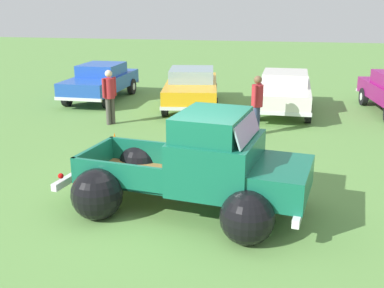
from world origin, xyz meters
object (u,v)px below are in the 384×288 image
spectator_1 (257,101)px  lane_cone_0 (115,145)px  show_car_2 (284,90)px  show_car_1 (192,86)px  show_car_0 (101,80)px  spectator_0 (110,93)px  vintage_pickup_truck (203,173)px

spectator_1 → lane_cone_0: bearing=-126.3°
spectator_1 → lane_cone_0: size_ratio=2.80×
show_car_2 → show_car_1: bearing=-91.5°
show_car_0 → show_car_2: 7.29m
spectator_0 → show_car_2: bearing=-120.4°
show_car_0 → lane_cone_0: (3.13, -6.74, -0.47)m
spectator_0 → spectator_1: size_ratio=0.99×
vintage_pickup_truck → show_car_0: (-5.92, 9.45, 0.02)m
vintage_pickup_truck → show_car_1: 9.09m
spectator_1 → show_car_0: bearing=163.0°
spectator_1 → vintage_pickup_truck: bearing=-81.9°
lane_cone_0 → spectator_1: bearing=39.5°
vintage_pickup_truck → spectator_1: (0.59, 5.50, 0.25)m
show_car_2 → spectator_0: (-5.45, -2.93, 0.22)m
show_car_2 → show_car_0: bearing=-95.2°
show_car_1 → spectator_0: (-2.04, -3.05, 0.22)m
vintage_pickup_truck → spectator_1: vintage_pickup_truck is taller
show_car_1 → spectator_1: (2.67, -3.35, 0.23)m
spectator_0 → lane_cone_0: bearing=144.5°
show_car_1 → lane_cone_0: size_ratio=7.73×
show_car_0 → vintage_pickup_truck: bearing=32.0°
show_car_0 → show_car_1: size_ratio=0.91×
show_car_1 → spectator_0: size_ratio=2.78×
spectator_0 → lane_cone_0: size_ratio=2.78×
show_car_2 → lane_cone_0: 7.32m
show_car_1 → spectator_0: 3.68m
spectator_0 → spectator_1: spectator_1 is taller
show_car_2 → lane_cone_0: (-4.13, -6.02, -0.47)m
show_car_0 → lane_cone_0: 7.45m
show_car_0 → spectator_0: 4.08m
show_car_1 → show_car_2: 3.41m
vintage_pickup_truck → show_car_2: (1.33, 8.73, 0.03)m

